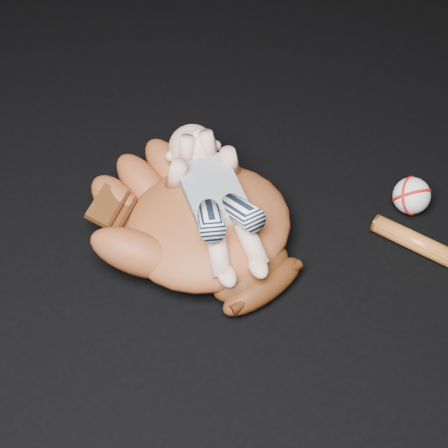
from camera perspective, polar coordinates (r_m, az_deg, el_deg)
The scene contains 3 objects.
baseball_glove at distance 1.29m, azimuth -1.33°, elevation 0.40°, with size 0.40×0.46×0.14m, color brown, non-canonical shape.
newborn_baby at distance 1.25m, azimuth -0.59°, elevation 2.08°, with size 0.17×0.36×0.15m, color #D9A08B, non-canonical shape.
baseball at distance 1.42m, azimuth 15.33°, elevation 2.28°, with size 0.08×0.08×0.08m, color silver.
Camera 1 is at (-0.53, -0.59, 1.05)m, focal length 55.00 mm.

